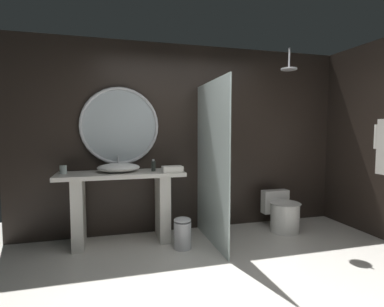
{
  "coord_description": "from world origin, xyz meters",
  "views": [
    {
      "loc": [
        -1.1,
        -2.25,
        1.43
      ],
      "look_at": [
        -0.23,
        0.89,
        1.17
      ],
      "focal_mm": 28.0,
      "sensor_mm": 36.0,
      "label": 1
    }
  ],
  "objects_px": {
    "tumbler_cup": "(63,170)",
    "toilet": "(283,213)",
    "soap_dispenser": "(153,166)",
    "waste_bin": "(183,233)",
    "vessel_sink": "(119,168)",
    "round_wall_mirror": "(120,126)",
    "rain_shower_head": "(289,68)",
    "folded_hand_towel": "(172,169)"
  },
  "relations": [
    {
      "from": "soap_dispenser",
      "to": "rain_shower_head",
      "type": "height_order",
      "value": "rain_shower_head"
    },
    {
      "from": "vessel_sink",
      "to": "folded_hand_towel",
      "type": "distance_m",
      "value": 0.68
    },
    {
      "from": "toilet",
      "to": "round_wall_mirror",
      "type": "bearing_deg",
      "value": 169.77
    },
    {
      "from": "rain_shower_head",
      "to": "soap_dispenser",
      "type": "bearing_deg",
      "value": 172.36
    },
    {
      "from": "round_wall_mirror",
      "to": "waste_bin",
      "type": "distance_m",
      "value": 1.6
    },
    {
      "from": "soap_dispenser",
      "to": "toilet",
      "type": "bearing_deg",
      "value": -3.97
    },
    {
      "from": "vessel_sink",
      "to": "toilet",
      "type": "relative_size",
      "value": 0.93
    },
    {
      "from": "vessel_sink",
      "to": "tumbler_cup",
      "type": "xyz_separation_m",
      "value": [
        -0.65,
        0.02,
        -0.0
      ]
    },
    {
      "from": "round_wall_mirror",
      "to": "soap_dispenser",
      "type": "bearing_deg",
      "value": -34.38
    },
    {
      "from": "vessel_sink",
      "to": "toilet",
      "type": "distance_m",
      "value": 2.36
    },
    {
      "from": "vessel_sink",
      "to": "round_wall_mirror",
      "type": "bearing_deg",
      "value": 81.8
    },
    {
      "from": "round_wall_mirror",
      "to": "folded_hand_towel",
      "type": "distance_m",
      "value": 0.92
    },
    {
      "from": "soap_dispenser",
      "to": "folded_hand_towel",
      "type": "distance_m",
      "value": 0.26
    },
    {
      "from": "vessel_sink",
      "to": "toilet",
      "type": "bearing_deg",
      "value": -4.4
    },
    {
      "from": "vessel_sink",
      "to": "soap_dispenser",
      "type": "relative_size",
      "value": 3.4
    },
    {
      "from": "soap_dispenser",
      "to": "toilet",
      "type": "height_order",
      "value": "soap_dispenser"
    },
    {
      "from": "waste_bin",
      "to": "tumbler_cup",
      "type": "bearing_deg",
      "value": 161.86
    },
    {
      "from": "rain_shower_head",
      "to": "folded_hand_towel",
      "type": "relative_size",
      "value": 1.12
    },
    {
      "from": "vessel_sink",
      "to": "waste_bin",
      "type": "height_order",
      "value": "vessel_sink"
    },
    {
      "from": "tumbler_cup",
      "to": "round_wall_mirror",
      "type": "height_order",
      "value": "round_wall_mirror"
    },
    {
      "from": "vessel_sink",
      "to": "folded_hand_towel",
      "type": "height_order",
      "value": "vessel_sink"
    },
    {
      "from": "tumbler_cup",
      "to": "folded_hand_towel",
      "type": "height_order",
      "value": "tumbler_cup"
    },
    {
      "from": "soap_dispenser",
      "to": "waste_bin",
      "type": "relative_size",
      "value": 0.4
    },
    {
      "from": "tumbler_cup",
      "to": "waste_bin",
      "type": "height_order",
      "value": "tumbler_cup"
    },
    {
      "from": "round_wall_mirror",
      "to": "toilet",
      "type": "relative_size",
      "value": 1.81
    },
    {
      "from": "toilet",
      "to": "tumbler_cup",
      "type": "bearing_deg",
      "value": 176.2
    },
    {
      "from": "vessel_sink",
      "to": "tumbler_cup",
      "type": "height_order",
      "value": "vessel_sink"
    },
    {
      "from": "soap_dispenser",
      "to": "waste_bin",
      "type": "xyz_separation_m",
      "value": [
        0.29,
        -0.38,
        -0.77
      ]
    },
    {
      "from": "soap_dispenser",
      "to": "rain_shower_head",
      "type": "xyz_separation_m",
      "value": [
        1.78,
        -0.24,
        1.28
      ]
    },
    {
      "from": "soap_dispenser",
      "to": "rain_shower_head",
      "type": "relative_size",
      "value": 0.55
    },
    {
      "from": "vessel_sink",
      "to": "rain_shower_head",
      "type": "height_order",
      "value": "rain_shower_head"
    },
    {
      "from": "tumbler_cup",
      "to": "toilet",
      "type": "distance_m",
      "value": 2.98
    },
    {
      "from": "waste_bin",
      "to": "vessel_sink",
      "type": "bearing_deg",
      "value": 149.27
    },
    {
      "from": "soap_dispenser",
      "to": "round_wall_mirror",
      "type": "bearing_deg",
      "value": 145.62
    },
    {
      "from": "tumbler_cup",
      "to": "soap_dispenser",
      "type": "height_order",
      "value": "soap_dispenser"
    },
    {
      "from": "tumbler_cup",
      "to": "toilet",
      "type": "height_order",
      "value": "tumbler_cup"
    },
    {
      "from": "vessel_sink",
      "to": "rain_shower_head",
      "type": "relative_size",
      "value": 1.86
    },
    {
      "from": "tumbler_cup",
      "to": "toilet",
      "type": "bearing_deg",
      "value": -3.8
    },
    {
      "from": "round_wall_mirror",
      "to": "waste_bin",
      "type": "xyz_separation_m",
      "value": [
        0.69,
        -0.65,
        -1.28
      ]
    },
    {
      "from": "tumbler_cup",
      "to": "waste_bin",
      "type": "bearing_deg",
      "value": -18.14
    },
    {
      "from": "round_wall_mirror",
      "to": "toilet",
      "type": "xyz_separation_m",
      "value": [
        2.21,
        -0.4,
        -1.23
      ]
    },
    {
      "from": "toilet",
      "to": "waste_bin",
      "type": "distance_m",
      "value": 1.54
    }
  ]
}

